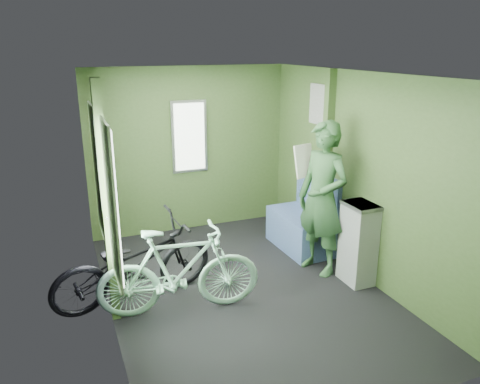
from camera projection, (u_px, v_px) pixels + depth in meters
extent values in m
plane|color=black|center=(243.00, 290.00, 5.11)|extent=(4.00, 4.00, 0.00)
cube|color=silver|center=(244.00, 74.00, 4.41)|extent=(2.80, 4.00, 0.02)
cube|color=#395126|center=(189.00, 151.00, 6.53)|extent=(2.80, 0.02, 2.30)
cube|color=#395126|center=(362.00, 276.00, 2.99)|extent=(2.80, 0.02, 2.30)
cube|color=#395126|center=(102.00, 207.00, 4.26)|extent=(0.02, 4.00, 2.30)
cube|color=#395126|center=(359.00, 176.00, 5.26)|extent=(0.02, 4.00, 2.30)
cube|color=#395126|center=(106.00, 207.00, 4.28)|extent=(0.08, 0.12, 2.30)
cube|color=silver|center=(113.00, 204.00, 3.73)|extent=(0.02, 0.56, 1.34)
cube|color=silver|center=(99.00, 171.00, 4.70)|extent=(0.02, 0.56, 1.34)
cube|color=white|center=(109.00, 138.00, 3.57)|extent=(0.00, 0.12, 0.12)
cube|color=white|center=(95.00, 118.00, 4.55)|extent=(0.00, 0.12, 0.12)
cylinder|color=silver|center=(115.00, 211.00, 4.32)|extent=(0.03, 0.40, 0.03)
cube|color=#395126|center=(326.00, 165.00, 5.77)|extent=(0.10, 0.10, 2.30)
cube|color=white|center=(318.00, 104.00, 5.84)|extent=(0.02, 0.40, 0.50)
cube|color=silver|center=(190.00, 137.00, 6.43)|extent=(0.50, 0.02, 1.00)
imported|color=black|center=(137.00, 302.00, 4.88)|extent=(1.82, 1.05, 0.98)
imported|color=#96D4B5|center=(181.00, 314.00, 4.66)|extent=(1.66, 0.82, 1.01)
imported|color=#305931|center=(322.00, 199.00, 5.31)|extent=(0.61, 0.75, 1.78)
cube|color=silver|center=(304.00, 161.00, 5.41)|extent=(0.30, 0.18, 0.38)
cube|color=gray|center=(358.00, 243.00, 5.17)|extent=(0.27, 0.38, 0.93)
cube|color=navy|center=(300.00, 231.00, 6.11)|extent=(0.56, 0.97, 0.48)
cube|color=navy|center=(318.00, 192.00, 6.04)|extent=(0.09, 0.95, 0.53)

